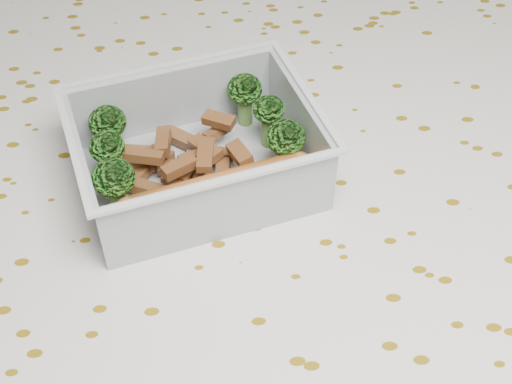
{
  "coord_description": "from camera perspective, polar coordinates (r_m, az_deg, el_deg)",
  "views": [
    {
      "loc": [
        -0.03,
        -0.34,
        1.13
      ],
      "look_at": [
        -0.0,
        -0.01,
        0.78
      ],
      "focal_mm": 50.0,
      "sensor_mm": 36.0,
      "label": 1
    }
  ],
  "objects": [
    {
      "name": "broccoli_florets",
      "position": [
        0.51,
        -5.52,
        4.55
      ],
      "size": [
        0.15,
        0.12,
        0.04
      ],
      "color": "#608C3F",
      "rests_on": "lunch_container"
    },
    {
      "name": "sausage",
      "position": [
        0.49,
        -3.13,
        0.02
      ],
      "size": [
        0.14,
        0.06,
        0.03
      ],
      "color": "#BC662A",
      "rests_on": "lunch_container"
    },
    {
      "name": "dining_table",
      "position": [
        0.57,
        0.23,
        -7.46
      ],
      "size": [
        1.4,
        0.9,
        0.75
      ],
      "color": "brown",
      "rests_on": "ground"
    },
    {
      "name": "lunch_container",
      "position": [
        0.51,
        -4.73,
        2.67
      ],
      "size": [
        0.2,
        0.17,
        0.06
      ],
      "color": "silver",
      "rests_on": "tablecloth"
    },
    {
      "name": "tablecloth",
      "position": [
        0.53,
        0.25,
        -4.24
      ],
      "size": [
        1.46,
        0.96,
        0.19
      ],
      "color": "silver",
      "rests_on": "dining_table"
    },
    {
      "name": "meat_pile",
      "position": [
        0.52,
        -5.81,
        2.65
      ],
      "size": [
        0.1,
        0.08,
        0.03
      ],
      "color": "brown",
      "rests_on": "lunch_container"
    }
  ]
}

